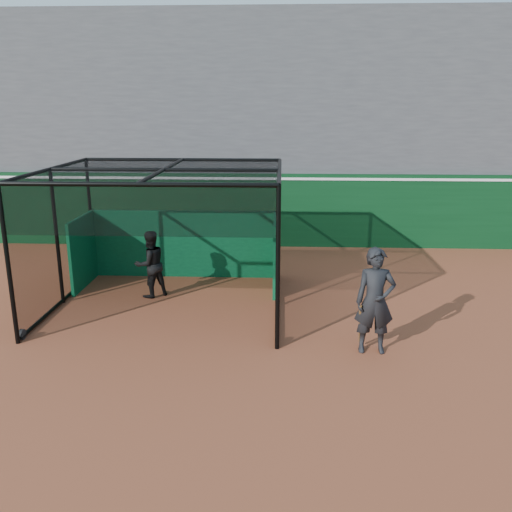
{
  "coord_description": "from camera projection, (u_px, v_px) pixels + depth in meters",
  "views": [
    {
      "loc": [
        1.73,
        -9.89,
        4.72
      ],
      "look_at": [
        1.17,
        2.0,
        1.4
      ],
      "focal_mm": 38.0,
      "sensor_mm": 36.0,
      "label": 1
    }
  ],
  "objects": [
    {
      "name": "ground",
      "position": [
        193.0,
        349.0,
        10.87
      ],
      "size": [
        120.0,
        120.0,
        0.0
      ],
      "primitive_type": "plane",
      "color": "brown",
      "rests_on": "ground"
    },
    {
      "name": "grandstand",
      "position": [
        239.0,
        112.0,
        21.47
      ],
      "size": [
        50.0,
        7.85,
        8.95
      ],
      "color": "#4C4C4F",
      "rests_on": "ground"
    },
    {
      "name": "outfield_wall",
      "position": [
        231.0,
        208.0,
        18.7
      ],
      "size": [
        50.0,
        0.5,
        2.5
      ],
      "color": "#093416",
      "rests_on": "ground"
    },
    {
      "name": "batting_cage",
      "position": [
        167.0,
        239.0,
        12.89
      ],
      "size": [
        5.42,
        4.87,
        3.29
      ],
      "color": "black",
      "rests_on": "ground"
    },
    {
      "name": "on_deck_player",
      "position": [
        375.0,
        301.0,
        10.5
      ],
      "size": [
        0.77,
        0.51,
        2.12
      ],
      "color": "black",
      "rests_on": "ground"
    },
    {
      "name": "batter",
      "position": [
        150.0,
        264.0,
        13.66
      ],
      "size": [
        1.05,
        1.03,
        1.71
      ],
      "primitive_type": "imported",
      "rotation": [
        0.0,
        0.0,
        3.84
      ],
      "color": "black",
      "rests_on": "ground"
    }
  ]
}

